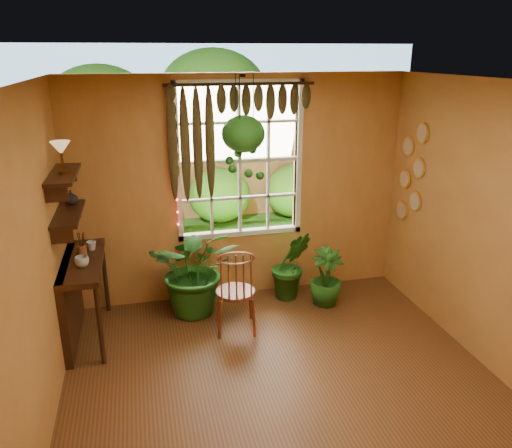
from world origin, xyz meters
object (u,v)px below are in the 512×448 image
(windsor_chair, at_px, (236,303))
(potted_plant_mid, at_px, (291,265))
(potted_plant_left, at_px, (196,269))
(hanging_basket, at_px, (243,139))
(counter_ledge, at_px, (75,291))

(windsor_chair, relative_size, potted_plant_mid, 1.30)
(potted_plant_left, bearing_deg, potted_plant_mid, 4.67)
(windsor_chair, bearing_deg, hanging_basket, 76.84)
(potted_plant_left, xyz_separation_m, potted_plant_mid, (1.18, 0.10, -0.11))
(potted_plant_mid, bearing_deg, windsor_chair, -143.18)
(hanging_basket, bearing_deg, potted_plant_mid, 0.19)
(counter_ledge, bearing_deg, hanging_basket, 11.03)
(potted_plant_left, xyz_separation_m, hanging_basket, (0.59, 0.09, 1.46))
(counter_ledge, xyz_separation_m, hanging_basket, (1.89, 0.37, 1.46))
(counter_ledge, relative_size, potted_plant_left, 1.08)
(windsor_chair, xyz_separation_m, potted_plant_left, (-0.36, 0.51, 0.22))
(windsor_chair, height_order, potted_plant_mid, windsor_chair)
(counter_ledge, bearing_deg, potted_plant_left, 11.90)
(counter_ledge, height_order, potted_plant_mid, counter_ledge)
(potted_plant_mid, distance_m, hanging_basket, 1.68)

